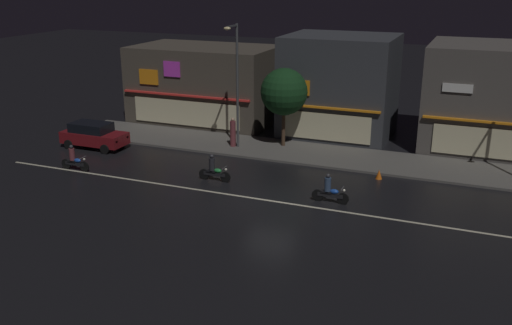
# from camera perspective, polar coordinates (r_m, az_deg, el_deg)

# --- Properties ---
(ground_plane) EXTENTS (140.00, 140.00, 0.00)m
(ground_plane) POSITION_cam_1_polar(r_m,az_deg,el_deg) (28.98, 1.48, -3.85)
(ground_plane) COLOR black
(lane_divider_stripe) EXTENTS (33.16, 0.16, 0.01)m
(lane_divider_stripe) POSITION_cam_1_polar(r_m,az_deg,el_deg) (28.97, 1.48, -3.84)
(lane_divider_stripe) COLOR beige
(lane_divider_stripe) RESTS_ON ground
(sidewalk_far) EXTENTS (34.90, 4.46, 0.14)m
(sidewalk_far) POSITION_cam_1_polar(r_m,az_deg,el_deg) (36.23, 6.01, 0.81)
(sidewalk_far) COLOR #5B5954
(sidewalk_far) RESTS_ON ground
(storefront_left_block) EXTENTS (7.37, 6.51, 6.94)m
(storefront_left_block) POSITION_cam_1_polar(r_m,az_deg,el_deg) (40.48, 8.33, 7.55)
(storefront_left_block) COLOR #383A3F
(storefront_left_block) RESTS_ON ground
(storefront_center_block) EXTENTS (10.60, 6.52, 5.72)m
(storefront_center_block) POSITION_cam_1_polar(r_m,az_deg,el_deg) (44.20, -5.10, 7.79)
(storefront_center_block) COLOR #4C443A
(storefront_center_block) RESTS_ON ground
(storefront_right_block) EXTENTS (9.30, 7.37, 6.72)m
(storefront_right_block) POSITION_cam_1_polar(r_m,az_deg,el_deg) (39.85, 23.31, 5.91)
(storefront_right_block) COLOR #56514C
(storefront_right_block) RESTS_ON ground
(streetlamp_west) EXTENTS (0.44, 1.64, 7.87)m
(streetlamp_west) POSITION_cam_1_polar(r_m,az_deg,el_deg) (36.17, -2.01, 8.47)
(streetlamp_west) COLOR #47494C
(streetlamp_west) RESTS_ON sidewalk_far
(pedestrian_on_sidewalk) EXTENTS (0.37, 0.37, 1.90)m
(pedestrian_on_sidewalk) POSITION_cam_1_polar(r_m,az_deg,el_deg) (37.31, -2.32, 2.95)
(pedestrian_on_sidewalk) COLOR brown
(pedestrian_on_sidewalk) RESTS_ON sidewalk_far
(street_tree) EXTENTS (3.02, 3.02, 5.10)m
(street_tree) POSITION_cam_1_polar(r_m,az_deg,el_deg) (36.84, 2.81, 7.04)
(street_tree) COLOR #473323
(street_tree) RESTS_ON sidewalk_far
(parked_car_near_kerb) EXTENTS (4.30, 1.98, 1.67)m
(parked_car_near_kerb) POSITION_cam_1_polar(r_m,az_deg,el_deg) (38.92, -15.88, 2.67)
(parked_car_near_kerb) COLOR maroon
(parked_car_near_kerb) RESTS_ON ground
(motorcycle_lead) EXTENTS (1.90, 0.60, 1.52)m
(motorcycle_lead) POSITION_cam_1_polar(r_m,az_deg,el_deg) (34.86, -17.69, 0.27)
(motorcycle_lead) COLOR black
(motorcycle_lead) RESTS_ON ground
(motorcycle_following) EXTENTS (1.90, 0.60, 1.52)m
(motorcycle_following) POSITION_cam_1_polar(r_m,az_deg,el_deg) (28.79, 7.33, -2.79)
(motorcycle_following) COLOR black
(motorcycle_following) RESTS_ON ground
(motorcycle_opposite_lane) EXTENTS (1.90, 0.60, 1.52)m
(motorcycle_opposite_lane) POSITION_cam_1_polar(r_m,az_deg,el_deg) (31.60, -4.24, -0.73)
(motorcycle_opposite_lane) COLOR black
(motorcycle_opposite_lane) RESTS_ON ground
(traffic_cone) EXTENTS (0.36, 0.36, 0.55)m
(traffic_cone) POSITION_cam_1_polar(r_m,az_deg,el_deg) (32.63, 12.16, -1.15)
(traffic_cone) COLOR orange
(traffic_cone) RESTS_ON ground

